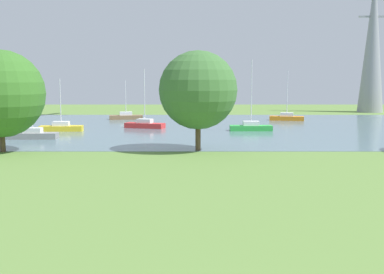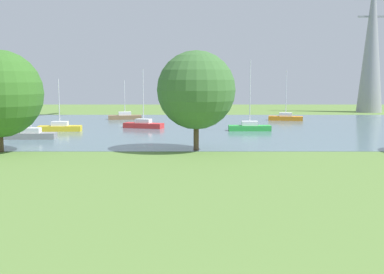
% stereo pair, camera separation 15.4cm
% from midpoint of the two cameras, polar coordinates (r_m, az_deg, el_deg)
% --- Properties ---
extents(ground_plane, '(160.00, 160.00, 0.00)m').
position_cam_midpoint_polar(ground_plane, '(31.53, 0.96, -3.94)').
color(ground_plane, olive).
extents(water_surface, '(140.00, 40.00, 0.02)m').
position_cam_midpoint_polar(water_surface, '(59.26, 0.46, 1.19)').
color(water_surface, slate).
rests_on(water_surface, ground).
extents(sailboat_gray, '(4.84, 1.65, 7.04)m').
position_cam_midpoint_polar(sailboat_gray, '(50.15, -18.55, 0.30)').
color(sailboat_gray, gray).
rests_on(sailboat_gray, water_surface).
extents(sailboat_yellow, '(4.89, 1.83, 5.93)m').
position_cam_midpoint_polar(sailboat_yellow, '(56.64, -15.43, 1.12)').
color(sailboat_yellow, yellow).
rests_on(sailboat_yellow, water_surface).
extents(sailboat_brown, '(4.99, 2.34, 5.68)m').
position_cam_midpoint_polar(sailboat_brown, '(71.11, -8.02, 2.44)').
color(sailboat_brown, brown).
rests_on(sailboat_brown, water_surface).
extents(sailboat_red, '(5.03, 2.88, 7.08)m').
position_cam_midpoint_polar(sailboat_red, '(58.35, -5.81, 1.51)').
color(sailboat_red, red).
rests_on(sailboat_red, water_surface).
extents(sailboat_orange, '(5.01, 2.49, 7.09)m').
position_cam_midpoint_polar(sailboat_orange, '(69.90, 10.99, 2.31)').
color(sailboat_orange, orange).
rests_on(sailboat_orange, water_surface).
extents(sailboat_green, '(4.81, 1.52, 8.05)m').
position_cam_midpoint_polar(sailboat_green, '(55.43, 6.81, 1.23)').
color(sailboat_green, green).
rests_on(sailboat_green, water_surface).
extents(tree_west_near, '(6.48, 6.48, 8.26)m').
position_cam_midpoint_polar(tree_west_near, '(39.63, 0.50, 5.58)').
color(tree_west_near, brown).
rests_on(tree_west_near, ground).
extents(electricity_pylon, '(6.40, 4.40, 24.61)m').
position_cam_midpoint_polar(electricity_pylon, '(91.47, 20.47, 10.50)').
color(electricity_pylon, gray).
rests_on(electricity_pylon, ground).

